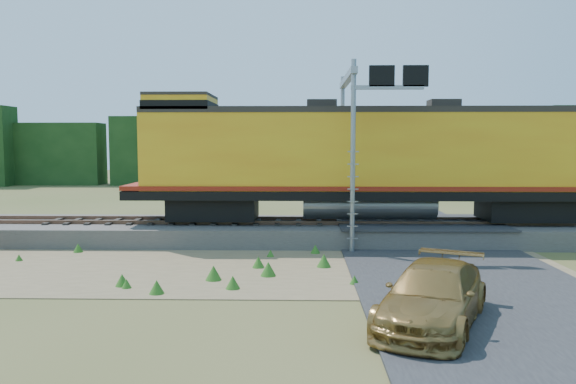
{
  "coord_description": "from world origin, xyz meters",
  "views": [
    {
      "loc": [
        1.9,
        -18.39,
        4.27
      ],
      "look_at": [
        1.4,
        3.0,
        2.4
      ],
      "focal_mm": 35.0,
      "sensor_mm": 36.0,
      "label": 1
    }
  ],
  "objects": [
    {
      "name": "ground",
      "position": [
        0.0,
        0.0,
        0.0
      ],
      "size": [
        140.0,
        140.0,
        0.0
      ],
      "primitive_type": "plane",
      "color": "#475123",
      "rests_on": "ground"
    },
    {
      "name": "ballast",
      "position": [
        0.0,
        6.0,
        0.4
      ],
      "size": [
        70.0,
        5.0,
        0.8
      ],
      "primitive_type": "cube",
      "color": "slate",
      "rests_on": "ground"
    },
    {
      "name": "rails",
      "position": [
        0.0,
        6.0,
        0.88
      ],
      "size": [
        70.0,
        1.54,
        0.16
      ],
      "color": "brown",
      "rests_on": "ballast"
    },
    {
      "name": "dirt_shoulder",
      "position": [
        -2.0,
        0.5,
        0.01
      ],
      "size": [
        26.0,
        8.0,
        0.03
      ],
      "primitive_type": "cube",
      "color": "#8C7754",
      "rests_on": "ground"
    },
    {
      "name": "road",
      "position": [
        7.0,
        0.74,
        0.09
      ],
      "size": [
        7.0,
        66.0,
        0.86
      ],
      "color": "#38383A",
      "rests_on": "ground"
    },
    {
      "name": "tree_line_north",
      "position": [
        0.0,
        38.0,
        3.07
      ],
      "size": [
        130.0,
        3.0,
        6.5
      ],
      "color": "#163513",
      "rests_on": "ground"
    },
    {
      "name": "weed_clumps",
      "position": [
        -3.5,
        0.1,
        0.0
      ],
      "size": [
        15.0,
        6.2,
        0.56
      ],
      "primitive_type": null,
      "color": "#316C1E",
      "rests_on": "ground"
    },
    {
      "name": "locomotive",
      "position": [
        4.57,
        6.0,
        3.62
      ],
      "size": [
        20.91,
        3.19,
        5.4
      ],
      "color": "black",
      "rests_on": "rails"
    },
    {
      "name": "signal_gantry",
      "position": [
        4.28,
        5.32,
        5.55
      ],
      "size": [
        2.95,
        6.2,
        7.44
      ],
      "color": "gray",
      "rests_on": "ground"
    },
    {
      "name": "car",
      "position": [
        5.0,
        -5.47,
        0.71
      ],
      "size": [
        3.87,
        5.31,
        1.43
      ],
      "primitive_type": "imported",
      "rotation": [
        0.0,
        0.0,
        -0.43
      ],
      "color": "olive",
      "rests_on": "ground"
    }
  ]
}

